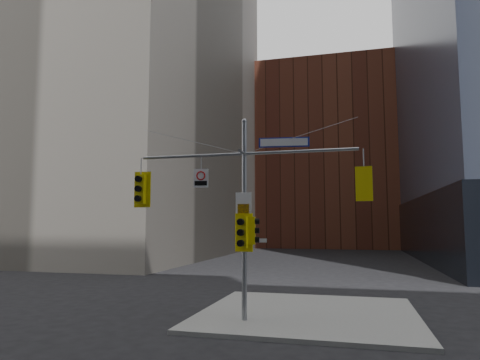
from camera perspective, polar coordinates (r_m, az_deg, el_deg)
The scene contains 13 objects.
ground at distance 13.78m, azimuth -1.58°, elevation -20.47°, with size 160.00×160.00×0.00m, color black.
sidewalk_corner at distance 17.23m, azimuth 9.08°, elevation -17.18°, with size 8.00×8.00×0.15m, color gray.
brick_midrise at distance 71.68m, azimuth 11.61°, elevation 2.67°, with size 26.00×20.00×28.00m, color brown.
signal_assembly at distance 15.29m, azimuth 0.57°, elevation -2.34°, with size 8.00×0.80×7.30m.
traffic_light_west_arm at distance 16.81m, azimuth -13.12°, elevation -1.20°, with size 0.66×0.54×1.38m.
traffic_light_east_arm at distance 14.86m, azimuth 16.24°, elevation -0.52°, with size 0.55×0.46×1.16m.
traffic_light_pole_side at distance 15.20m, azimuth 1.77°, elevation -6.75°, with size 0.40×0.34×0.97m.
traffic_light_pole_front at distance 15.00m, azimuth 0.33°, elevation -7.01°, with size 0.65×0.52×1.35m.
street_sign_blade at distance 15.25m, azimuth 5.88°, elevation 5.03°, with size 1.77×0.28×0.35m.
regulatory_sign_arm at distance 15.82m, azimuth -5.24°, elevation 0.31°, with size 0.55×0.12×0.69m.
regulatory_sign_pole at distance 15.17m, azimuth 0.47°, elevation -3.14°, with size 0.57×0.05×0.75m.
street_blade_ew at distance 15.17m, azimuth 2.25°, elevation -8.06°, with size 0.71×0.06×0.14m.
street_blade_ns at distance 15.71m, azimuth 0.99°, elevation -8.05°, with size 0.11×0.69×0.14m.
Camera 1 is at (3.74, -12.80, 3.47)m, focal length 32.00 mm.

